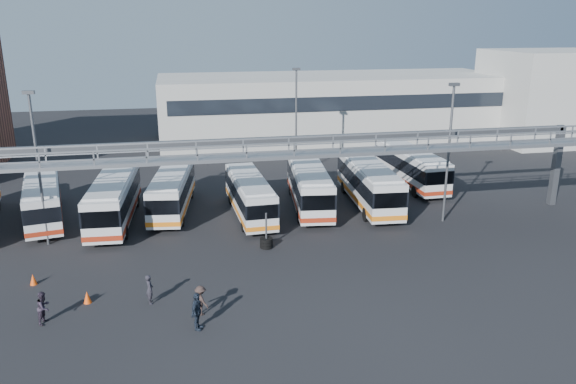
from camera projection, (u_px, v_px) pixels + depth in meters
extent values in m
plane|color=black|center=(309.00, 274.00, 33.11)|extent=(140.00, 140.00, 0.00)
cube|color=gray|center=(291.00, 155.00, 36.02)|extent=(50.00, 1.80, 0.22)
cube|color=gray|center=(294.00, 143.00, 34.94)|extent=(50.00, 0.10, 0.10)
cube|color=gray|center=(289.00, 138.00, 36.54)|extent=(50.00, 0.10, 0.10)
cube|color=#4C4F54|center=(280.00, 139.00, 39.71)|extent=(45.00, 0.50, 0.35)
cube|color=#9E9E99|center=(332.00, 108.00, 69.85)|extent=(42.00, 14.00, 8.00)
cube|color=#B2B2AD|center=(550.00, 96.00, 68.72)|extent=(14.00, 12.00, 11.00)
cylinder|color=#4C4F54|center=(39.00, 172.00, 36.12)|extent=(0.18, 0.18, 10.00)
cube|color=#4C4F54|center=(28.00, 92.00, 34.63)|extent=(0.70, 0.35, 0.22)
cylinder|color=#4C4F54|center=(448.00, 156.00, 40.49)|extent=(0.18, 0.18, 10.00)
cube|color=#4C4F54|center=(454.00, 84.00, 39.01)|extent=(0.70, 0.35, 0.22)
cylinder|color=#4C4F54|center=(296.00, 124.00, 53.04)|extent=(0.18, 0.18, 10.00)
cube|color=#4C4F54|center=(296.00, 69.00, 51.55)|extent=(0.70, 0.35, 0.22)
cube|color=silver|center=(43.00, 199.00, 41.54)|extent=(4.32, 10.67, 2.60)
cube|color=black|center=(42.00, 195.00, 41.45)|extent=(4.39, 10.74, 1.04)
cube|color=#9A2812|center=(44.00, 210.00, 41.81)|extent=(4.38, 10.73, 0.33)
cube|color=silver|center=(40.00, 181.00, 41.14)|extent=(3.89, 9.60, 0.15)
cylinder|color=black|center=(28.00, 231.00, 38.57)|extent=(0.46, 0.98, 0.95)
cylinder|color=black|center=(61.00, 227.00, 39.35)|extent=(0.46, 0.98, 0.95)
cylinder|color=black|center=(30.00, 203.00, 44.46)|extent=(0.46, 0.98, 0.95)
cylinder|color=black|center=(59.00, 200.00, 45.24)|extent=(0.46, 0.98, 0.95)
cube|color=silver|center=(114.00, 199.00, 41.14)|extent=(3.17, 11.25, 2.78)
cube|color=black|center=(113.00, 194.00, 41.05)|extent=(3.23, 11.31, 1.11)
cube|color=#9A2812|center=(115.00, 211.00, 41.43)|extent=(3.22, 11.30, 0.35)
cube|color=silver|center=(112.00, 179.00, 40.71)|extent=(2.85, 10.12, 0.16)
cylinder|color=black|center=(90.00, 234.00, 38.01)|extent=(0.36, 1.03, 1.01)
cylinder|color=black|center=(125.00, 232.00, 38.32)|extent=(0.36, 1.03, 1.01)
cylinder|color=black|center=(107.00, 202.00, 44.75)|extent=(0.36, 1.03, 1.01)
cylinder|color=black|center=(137.00, 201.00, 45.06)|extent=(0.36, 1.03, 1.01)
cube|color=silver|center=(172.00, 190.00, 43.59)|extent=(3.78, 10.69, 2.62)
cube|color=black|center=(172.00, 186.00, 43.50)|extent=(3.85, 10.76, 1.05)
cube|color=orange|center=(173.00, 201.00, 43.86)|extent=(3.84, 10.75, 0.33)
cube|color=silver|center=(171.00, 173.00, 43.18)|extent=(3.40, 9.62, 0.15)
cylinder|color=black|center=(152.00, 220.00, 40.69)|extent=(0.41, 0.98, 0.95)
cylinder|color=black|center=(182.00, 220.00, 40.82)|extent=(0.41, 0.98, 0.95)
cylinder|color=black|center=(166.00, 193.00, 47.08)|extent=(0.41, 0.98, 0.95)
cylinder|color=black|center=(191.00, 193.00, 47.21)|extent=(0.41, 0.98, 0.95)
cube|color=silver|center=(250.00, 195.00, 42.59)|extent=(2.70, 10.15, 2.52)
cube|color=black|center=(250.00, 191.00, 42.50)|extent=(2.76, 10.21, 1.01)
cube|color=orange|center=(250.00, 206.00, 42.85)|extent=(2.75, 10.20, 0.32)
cube|color=silver|center=(249.00, 178.00, 42.20)|extent=(2.43, 9.14, 0.15)
cylinder|color=black|center=(244.00, 225.00, 39.72)|extent=(0.31, 0.93, 0.92)
cylinder|color=black|center=(272.00, 223.00, 40.18)|extent=(0.31, 0.93, 0.92)
cylinder|color=black|center=(231.00, 199.00, 45.70)|extent=(0.31, 0.93, 0.92)
cylinder|color=black|center=(255.00, 197.00, 46.17)|extent=(0.31, 0.93, 0.92)
cube|color=silver|center=(309.00, 185.00, 44.52)|extent=(3.73, 11.21, 2.75)
cube|color=black|center=(309.00, 181.00, 44.42)|extent=(3.80, 11.28, 1.10)
cube|color=#9A2812|center=(309.00, 197.00, 44.80)|extent=(3.79, 11.27, 0.35)
cube|color=silver|center=(309.00, 168.00, 44.10)|extent=(3.36, 10.09, 0.16)
cylinder|color=black|center=(300.00, 216.00, 41.46)|extent=(0.41, 1.03, 1.00)
cylinder|color=black|center=(330.00, 215.00, 41.64)|extent=(0.41, 1.03, 1.00)
cylinder|color=black|center=(291.00, 189.00, 48.17)|extent=(0.41, 1.03, 1.00)
cylinder|color=black|center=(317.00, 188.00, 48.35)|extent=(0.41, 1.03, 1.00)
cube|color=silver|center=(369.00, 183.00, 44.96)|extent=(3.33, 11.45, 2.83)
cube|color=black|center=(369.00, 179.00, 44.86)|extent=(3.39, 11.52, 1.13)
cube|color=orange|center=(368.00, 195.00, 45.25)|extent=(3.38, 11.51, 0.36)
cube|color=silver|center=(370.00, 165.00, 44.52)|extent=(2.99, 10.31, 0.16)
cylinder|color=black|center=(366.00, 215.00, 41.78)|extent=(0.38, 1.05, 1.03)
cylinder|color=black|center=(396.00, 213.00, 42.07)|extent=(0.38, 1.05, 1.03)
cylinder|color=black|center=(344.00, 187.00, 48.64)|extent=(0.38, 1.05, 1.03)
cylinder|color=black|center=(370.00, 186.00, 48.93)|extent=(0.38, 1.05, 1.03)
cube|color=silver|center=(411.00, 166.00, 50.57)|extent=(2.74, 10.93, 2.72)
cube|color=black|center=(411.00, 163.00, 50.48)|extent=(2.80, 10.99, 1.09)
cube|color=#9A2812|center=(410.00, 176.00, 50.85)|extent=(2.79, 10.98, 0.35)
cube|color=silver|center=(412.00, 150.00, 50.15)|extent=(2.47, 9.83, 0.16)
cylinder|color=black|center=(415.00, 192.00, 47.47)|extent=(0.32, 1.00, 0.99)
cylinder|color=black|center=(439.00, 190.00, 47.95)|extent=(0.32, 1.00, 0.99)
cylinder|color=black|center=(384.00, 171.00, 53.96)|extent=(0.32, 1.00, 0.99)
cylinder|color=black|center=(405.00, 170.00, 54.43)|extent=(0.32, 1.00, 0.99)
imported|color=#222129|center=(150.00, 289.00, 29.48)|extent=(0.49, 0.65, 1.62)
imported|color=#2E2533|center=(44.00, 307.00, 27.56)|extent=(0.86, 0.97, 1.67)
imported|color=#332522|center=(201.00, 300.00, 28.35)|extent=(1.07, 1.17, 1.57)
imported|color=#1C2533|center=(197.00, 312.00, 26.91)|extent=(0.89, 1.22, 1.92)
cone|color=#F04A0D|center=(33.00, 279.00, 31.73)|extent=(0.42, 0.42, 0.64)
cone|color=#F04A0D|center=(87.00, 297.00, 29.66)|extent=(0.53, 0.53, 0.66)
cylinder|color=black|center=(266.00, 246.00, 36.95)|extent=(0.85, 0.85, 0.20)
cylinder|color=black|center=(266.00, 243.00, 36.89)|extent=(0.85, 0.85, 0.20)
cylinder|color=black|center=(266.00, 240.00, 36.82)|extent=(0.85, 0.85, 0.20)
cylinder|color=#4C4F54|center=(266.00, 231.00, 36.64)|extent=(0.12, 0.12, 2.42)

